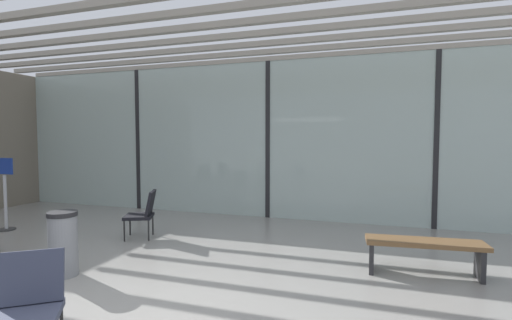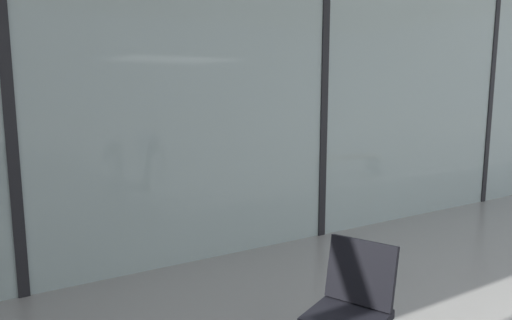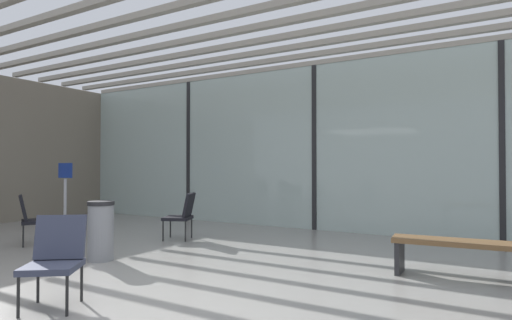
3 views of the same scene
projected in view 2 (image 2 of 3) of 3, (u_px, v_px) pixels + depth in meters
name	position (u px, v px, depth m)	size (l,w,h in m)	color
glass_curtain_wall	(322.00, 97.00, 5.83)	(14.00, 0.08, 3.58)	#A3B7B2
window_mullion_0	(8.00, 102.00, 4.04)	(0.10, 0.12, 3.58)	black
window_mullion_1	(322.00, 97.00, 5.83)	(0.10, 0.12, 3.58)	black
window_mullion_2	(488.00, 95.00, 7.61)	(0.10, 0.12, 3.58)	black
parked_airplane	(201.00, 90.00, 10.40)	(14.05, 3.72, 3.72)	#B2BCD6
lounge_chair_0	(353.00, 300.00, 3.12)	(0.67, 0.65, 0.87)	black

